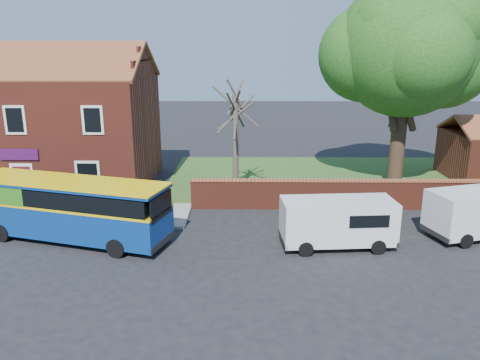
{
  "coord_description": "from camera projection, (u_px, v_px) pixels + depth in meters",
  "views": [
    {
      "loc": [
        4.79,
        -16.33,
        8.11
      ],
      "look_at": [
        4.59,
        5.0,
        2.12
      ],
      "focal_mm": 35.0,
      "sensor_mm": 36.0,
      "label": 1
    }
  ],
  "objects": [
    {
      "name": "ground",
      "position": [
        120.0,
        268.0,
        17.95
      ],
      "size": [
        120.0,
        120.0,
        0.0
      ],
      "primitive_type": "plane",
      "color": "black",
      "rests_on": "ground"
    },
    {
      "name": "pavement",
      "position": [
        10.0,
        215.0,
        23.54
      ],
      "size": [
        18.0,
        3.5,
        0.12
      ],
      "primitive_type": "cube",
      "color": "gray",
      "rests_on": "ground"
    },
    {
      "name": "grass_strip",
      "position": [
        371.0,
        178.0,
        30.34
      ],
      "size": [
        26.0,
        12.0,
        0.04
      ],
      "primitive_type": "cube",
      "color": "#426B28",
      "rests_on": "ground"
    },
    {
      "name": "shop_building",
      "position": [
        49.0,
        130.0,
        28.17
      ],
      "size": [
        12.3,
        8.13,
        10.5
      ],
      "color": "maroon",
      "rests_on": "ground"
    },
    {
      "name": "boundary_wall",
      "position": [
        402.0,
        194.0,
        24.35
      ],
      "size": [
        22.0,
        0.38,
        1.6
      ],
      "color": "maroon",
      "rests_on": "ground"
    },
    {
      "name": "bus",
      "position": [
        64.0,
        206.0,
        20.29
      ],
      "size": [
        9.12,
        4.63,
        2.7
      ],
      "rotation": [
        0.0,
        0.0,
        -0.28
      ],
      "color": "navy",
      "rests_on": "ground"
    },
    {
      "name": "van_near",
      "position": [
        338.0,
        221.0,
        19.63
      ],
      "size": [
        4.82,
        2.24,
        2.06
      ],
      "rotation": [
        0.0,
        0.0,
        0.08
      ],
      "color": "silver",
      "rests_on": "ground"
    },
    {
      "name": "large_tree",
      "position": [
        407.0,
        51.0,
        26.53
      ],
      "size": [
        10.0,
        7.91,
        12.2
      ],
      "color": "black",
      "rests_on": "ground"
    },
    {
      "name": "bare_tree",
      "position": [
        236.0,
        141.0,
        25.8
      ],
      "size": [
        2.34,
        2.79,
        6.25
      ],
      "color": "#4C4238",
      "rests_on": "ground"
    }
  ]
}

